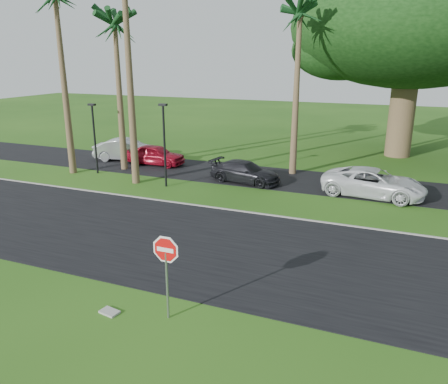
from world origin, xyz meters
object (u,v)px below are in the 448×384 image
at_px(car_silver, 127,150).
at_px(car_red, 156,155).
at_px(stop_sign_near, 166,260).
at_px(car_dark, 245,172).
at_px(car_minivan, 374,183).

distance_m(car_silver, car_red, 2.56).
xyz_separation_m(stop_sign_near, car_red, (-9.69, 15.80, -1.09)).
relative_size(car_silver, car_dark, 1.08).
bearing_deg(car_dark, car_minivan, -81.75).
bearing_deg(stop_sign_near, car_silver, 127.05).
xyz_separation_m(stop_sign_near, car_dark, (-2.61, 13.95, -1.16)).
bearing_deg(car_minivan, car_silver, 88.38).
bearing_deg(car_minivan, car_red, 88.53).
distance_m(car_red, car_dark, 7.32).
bearing_deg(car_silver, stop_sign_near, -156.49).
relative_size(stop_sign_near, car_silver, 0.57).
distance_m(stop_sign_near, car_minivan, 14.66).
xyz_separation_m(car_silver, car_dark, (9.61, -2.23, -0.14)).
relative_size(car_silver, car_red, 1.15).
xyz_separation_m(stop_sign_near, car_silver, (-12.21, 16.18, -1.02)).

